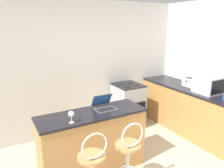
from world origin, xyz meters
TOP-DOWN VIEW (x-y plane):
  - wall_back at (0.00, 2.25)m, footprint 12.00×0.06m
  - breakfast_bar at (-0.38, 0.90)m, footprint 1.56×0.53m
  - counter_right at (1.86, 0.86)m, footprint 0.66×2.75m
  - bar_stool_far at (-0.12, 0.33)m, footprint 0.40×0.40m
  - laptop at (-0.16, 0.96)m, footprint 0.31×0.29m
  - microwave at (1.90, 0.72)m, footprint 0.51×0.41m
  - toaster at (1.89, 1.18)m, footprint 0.20×0.26m
  - stove_range at (0.89, 1.90)m, footprint 0.55×0.61m
  - wine_glass_tall at (-0.74, 0.73)m, footprint 0.08×0.08m

SIDE VIEW (x-z plane):
  - bar_stool_far at x=-0.12m, z-range -0.04..0.94m
  - stove_range at x=0.89m, z-range 0.00..0.94m
  - counter_right at x=1.86m, z-range 0.00..0.93m
  - breakfast_bar at x=-0.38m, z-range 0.00..0.93m
  - laptop at x=-0.16m, z-range 0.88..1.09m
  - toaster at x=1.89m, z-range 0.93..1.11m
  - wine_glass_tall at x=-0.74m, z-range 0.97..1.13m
  - microwave at x=1.90m, z-range 0.93..1.25m
  - wall_back at x=0.00m, z-range 0.00..2.60m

